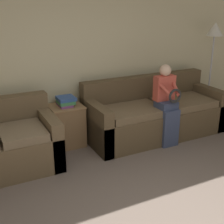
% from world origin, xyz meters
% --- Properties ---
extents(wall_back, '(7.59, 0.06, 2.55)m').
position_xyz_m(wall_back, '(0.00, 2.87, 1.27)').
color(wall_back, beige).
rests_on(wall_back, ground_plane).
extents(couch_main, '(2.29, 0.91, 0.94)m').
position_xyz_m(couch_main, '(1.25, 2.32, 0.34)').
color(couch_main, brown).
rests_on(couch_main, ground_plane).
extents(child_left_seated, '(0.33, 0.38, 1.24)m').
position_xyz_m(child_left_seated, '(1.22, 1.95, 0.69)').
color(child_left_seated, '#384260').
rests_on(child_left_seated, ground_plane).
extents(side_shelf, '(0.50, 0.47, 0.64)m').
position_xyz_m(side_shelf, '(-0.18, 2.59, 0.33)').
color(side_shelf, olive).
rests_on(side_shelf, ground_plane).
extents(book_stack, '(0.26, 0.29, 0.14)m').
position_xyz_m(book_stack, '(-0.17, 2.59, 0.71)').
color(book_stack, '#7A4284').
rests_on(book_stack, side_shelf).
extents(floor_lamp, '(0.30, 0.30, 1.78)m').
position_xyz_m(floor_lamp, '(2.58, 2.50, 1.49)').
color(floor_lamp, '#2D2B28').
rests_on(floor_lamp, ground_plane).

